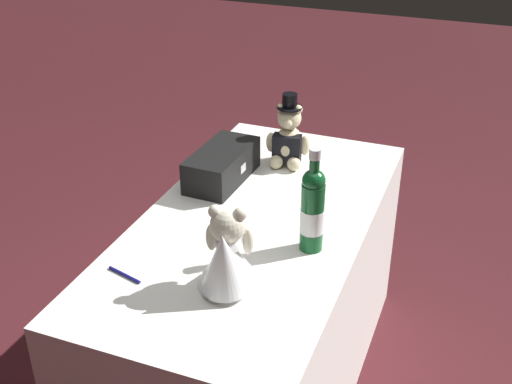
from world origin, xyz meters
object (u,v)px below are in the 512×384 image
teddy_bear_bride (227,256)px  gift_case_black (222,165)px  teddy_bear_groom (288,139)px  signing_pen (123,274)px  champagne_bottle (312,209)px

teddy_bear_bride → gift_case_black: bearing=25.2°
teddy_bear_bride → teddy_bear_groom: bearing=6.8°
signing_pen → gift_case_black: bearing=-2.4°
teddy_bear_bride → champagne_bottle: (0.27, -0.16, 0.04)m
teddy_bear_groom → signing_pen: size_ratio=2.18×
teddy_bear_groom → signing_pen: (-0.87, 0.21, -0.10)m
teddy_bear_bride → signing_pen: bearing=101.3°
champagne_bottle → gift_case_black: size_ratio=1.00×
teddy_bear_groom → teddy_bear_bride: teddy_bear_groom is taller
teddy_bear_groom → gift_case_black: teddy_bear_groom is taller
signing_pen → gift_case_black: size_ratio=0.38×
champagne_bottle → gift_case_black: bearing=54.1°
teddy_bear_groom → gift_case_black: size_ratio=0.83×
teddy_bear_bride → champagne_bottle: size_ratio=0.75×
champagne_bottle → gift_case_black: (0.32, 0.44, -0.08)m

